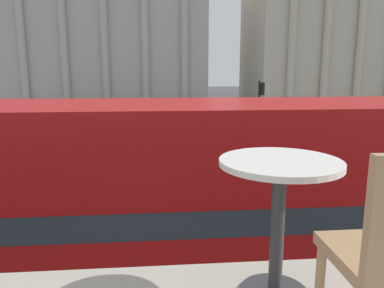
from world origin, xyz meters
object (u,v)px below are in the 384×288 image
object	(u,v)px
cafe_dining_table	(279,198)
pedestrian_red	(98,118)
double_decker_bus	(139,202)
pedestrian_blue	(269,119)
plaza_building_right	(364,26)
plaza_building_left	(91,30)
traffic_light_mid	(260,107)
traffic_light_near	(288,132)

from	to	relation	value
cafe_dining_table	pedestrian_red	xyz separation A→B (m)	(-5.32, 27.82, -3.14)
double_decker_bus	pedestrian_blue	world-z (taller)	double_decker_bus
cafe_dining_table	plaza_building_right	distance (m)	59.55
plaza_building_right	pedestrian_blue	bearing A→B (deg)	-129.92
plaza_building_left	traffic_light_mid	bearing A→B (deg)	-66.64
double_decker_bus	pedestrian_red	bearing A→B (deg)	98.34
pedestrian_blue	double_decker_bus	bearing A→B (deg)	178.56
double_decker_bus	traffic_light_mid	xyz separation A→B (m)	(6.07, 13.89, 0.36)
double_decker_bus	pedestrian_blue	bearing A→B (deg)	65.02
double_decker_bus	plaza_building_left	distance (m)	49.37
traffic_light_near	pedestrian_blue	world-z (taller)	traffic_light_near
double_decker_bus	traffic_light_mid	size ratio (longest dim) A/B	2.70
plaza_building_left	plaza_building_right	size ratio (longest dim) A/B	0.95
cafe_dining_table	pedestrian_blue	size ratio (longest dim) A/B	0.46
traffic_light_near	pedestrian_blue	bearing A→B (deg)	75.61
plaza_building_left	traffic_light_near	distance (m)	44.33
pedestrian_red	traffic_light_mid	bearing A→B (deg)	25.68
pedestrian_red	double_decker_bus	bearing A→B (deg)	-12.84
plaza_building_left	pedestrian_red	world-z (taller)	plaza_building_left
traffic_light_mid	double_decker_bus	bearing A→B (deg)	-113.59
traffic_light_near	pedestrian_blue	size ratio (longest dim) A/B	2.37
plaza_building_right	pedestrian_red	xyz separation A→B (m)	(-34.25, -23.82, -9.71)
cafe_dining_table	plaza_building_right	size ratio (longest dim) A/B	0.02
double_decker_bus	traffic_light_near	size ratio (longest dim) A/B	2.95
cafe_dining_table	pedestrian_blue	distance (m)	28.02
cafe_dining_table	double_decker_bus	bearing A→B (deg)	101.14
plaza_building_right	traffic_light_near	size ratio (longest dim) A/B	8.89
pedestrian_blue	pedestrian_red	distance (m)	13.40
plaza_building_right	pedestrian_red	size ratio (longest dim) A/B	19.56
cafe_dining_table	pedestrian_red	distance (m)	28.50
double_decker_bus	cafe_dining_table	bearing A→B (deg)	-81.28
double_decker_bus	plaza_building_right	xyz separation A→B (m)	(29.91, 46.67, 8.38)
double_decker_bus	plaza_building_left	xyz separation A→B (m)	(-8.66, 47.99, 7.73)
double_decker_bus	plaza_building_left	size ratio (longest dim) A/B	0.35
pedestrian_red	plaza_building_left	bearing A→B (deg)	166.14
plaza_building_left	traffic_light_mid	xyz separation A→B (m)	(14.72, -34.09, -7.37)
double_decker_bus	plaza_building_left	world-z (taller)	plaza_building_left
plaza_building_left	pedestrian_red	distance (m)	27.06
plaza_building_left	pedestrian_blue	bearing A→B (deg)	-56.12
double_decker_bus	cafe_dining_table	distance (m)	5.38
plaza_building_left	pedestrian_blue	distance (m)	32.98
cafe_dining_table	traffic_light_near	xyz separation A→B (m)	(4.14, 11.51, -1.67)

